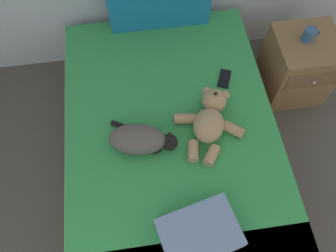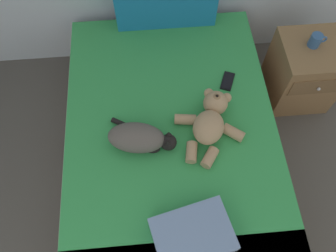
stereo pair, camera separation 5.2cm
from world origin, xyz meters
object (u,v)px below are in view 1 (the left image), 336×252
Objects in this scene: nightstand at (297,67)px; mug at (309,35)px; throw_pillow at (199,233)px; cat at (141,139)px; teddy_bear at (210,119)px; cell_phone at (224,79)px; bed at (171,145)px.

mug is (-0.02, 0.02, 0.33)m from nightstand.
cat is at bearing 113.16° from throw_pillow.
teddy_bear is 1.01m from nightstand.
cell_phone is 0.71m from nightstand.
cat is at bearing -154.80° from nightstand.
cell_phone reaches higher than bed.
cell_phone is at bearing 33.96° from cat.
bed is 3.87× the size of teddy_bear.
cat is 2.56× the size of cell_phone.
bed is at bearing -141.74° from cell_phone.
cat is 1.38m from mug.
teddy_bear is at bearing -146.20° from mug.
mug is at bearing 33.80° from teddy_bear.
cell_phone is at bearing 69.84° from throw_pillow.
bed is at bearing 178.73° from teddy_bear.
throw_pillow is at bearing -85.85° from bed.
teddy_bear is 0.92× the size of nightstand.
teddy_bear reaches higher than mug.
throw_pillow is at bearing -130.92° from nightstand.
cell_phone is at bearing -164.30° from nightstand.
teddy_bear is (0.43, 0.08, -0.00)m from cat.
cat is 0.44m from teddy_bear.
teddy_bear is 4.28× the size of mug.
teddy_bear is 3.13× the size of cell_phone.
cell_phone is at bearing -161.69° from mug.
throw_pillow is 1.56m from nightstand.
cat reaches higher than nightstand.
bed is 0.40m from teddy_bear.
throw_pillow reaches higher than bed.
cell_phone is (0.41, 0.32, 0.25)m from bed.
cell_phone is 0.67m from mug.
teddy_bear is 0.37m from cell_phone.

